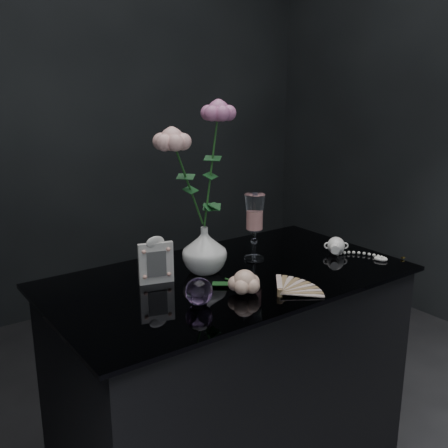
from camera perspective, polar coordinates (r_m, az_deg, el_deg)
table at (r=1.71m, az=0.59°, el=-17.59°), size 1.05×0.58×0.76m
vase at (r=1.54m, az=-2.14°, el=-2.84°), size 0.15×0.15×0.14m
wine_glass at (r=1.64m, az=3.33°, el=-0.35°), size 0.08×0.08×0.21m
picture_frame at (r=1.47m, az=-7.43°, el=-3.88°), size 0.12×0.10×0.14m
paperweight at (r=1.33m, az=-2.73°, el=-7.35°), size 0.08×0.08×0.07m
paper_fan at (r=1.39m, az=6.10°, el=-7.36°), size 0.27×0.24×0.02m
loose_rose at (r=1.40m, az=2.26°, el=-6.30°), size 0.16×0.20×0.07m
pearl_jar at (r=1.75m, az=12.11°, el=-2.24°), size 0.28×0.28×0.06m
roses at (r=1.46m, az=-2.77°, el=6.52°), size 0.25×0.12×0.41m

